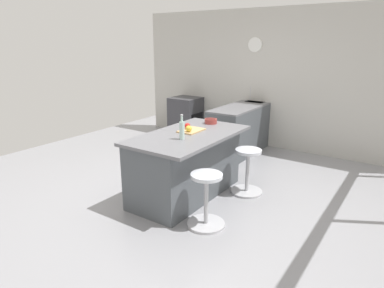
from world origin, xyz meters
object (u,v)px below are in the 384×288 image
object	(u,v)px
cutting_board	(191,130)
apple_yellow	(189,129)
oven_range	(186,117)
stool_by_window	(247,173)
kitchen_island	(186,164)
stool_middle	(206,202)
apple_red	(187,126)
water_bottle	(182,130)
fruit_bowl	(211,121)

from	to	relation	value
cutting_board	apple_yellow	bearing A→B (deg)	15.95
oven_range	stool_by_window	world-z (taller)	oven_range
kitchen_island	stool_middle	world-z (taller)	kitchen_island
stool_middle	cutting_board	world-z (taller)	cutting_board
oven_range	stool_by_window	distance (m)	3.16
stool_middle	apple_red	bearing A→B (deg)	-132.73
stool_by_window	apple_yellow	xyz separation A→B (m)	(0.52, -0.63, 0.65)
cutting_board	water_bottle	distance (m)	0.42
oven_range	stool_by_window	size ratio (longest dim) A/B	1.36
kitchen_island	stool_middle	xyz separation A→B (m)	(0.54, 0.66, -0.15)
stool_by_window	cutting_board	xyz separation A→B (m)	(0.41, -0.66, 0.60)
stool_by_window	apple_red	size ratio (longest dim) A/B	8.06
oven_range	kitchen_island	size ratio (longest dim) A/B	0.51
oven_range	cutting_board	size ratio (longest dim) A/B	2.40
kitchen_island	apple_yellow	size ratio (longest dim) A/B	20.48
kitchen_island	cutting_board	xyz separation A→B (m)	(-0.13, 0.00, 0.45)
stool_middle	kitchen_island	bearing A→B (deg)	-129.11
stool_by_window	water_bottle	bearing A→B (deg)	-33.68
cutting_board	stool_middle	bearing A→B (deg)	44.86
kitchen_island	stool_by_window	distance (m)	0.86
oven_range	kitchen_island	distance (m)	3.10
water_bottle	kitchen_island	bearing A→B (deg)	-154.22
water_bottle	apple_yellow	bearing A→B (deg)	-161.33
oven_range	apple_yellow	size ratio (longest dim) A/B	10.35
cutting_board	apple_yellow	size ratio (longest dim) A/B	4.31
stool_by_window	cutting_board	distance (m)	0.98
oven_range	stool_middle	distance (m)	3.93
stool_by_window	apple_yellow	world-z (taller)	apple_yellow
stool_middle	water_bottle	world-z (taller)	water_bottle
kitchen_island	stool_middle	size ratio (longest dim) A/B	2.70
kitchen_island	apple_red	xyz separation A→B (m)	(-0.14, -0.08, 0.50)
apple_red	fruit_bowl	bearing A→B (deg)	173.24
stool_middle	apple_yellow	xyz separation A→B (m)	(-0.56, -0.63, 0.65)
water_bottle	fruit_bowl	xyz separation A→B (m)	(-0.92, -0.14, -0.08)
apple_yellow	fruit_bowl	bearing A→B (deg)	-175.81
apple_red	fruit_bowl	distance (m)	0.52
stool_middle	cutting_board	xyz separation A→B (m)	(-0.66, -0.66, 0.60)
apple_red	kitchen_island	bearing A→B (deg)	27.89
stool_middle	water_bottle	bearing A→B (deg)	-117.15
water_bottle	oven_range	bearing A→B (deg)	-145.39
stool_by_window	fruit_bowl	size ratio (longest dim) A/B	3.51
cutting_board	water_bottle	xyz separation A→B (m)	(0.39, 0.13, 0.11)
stool_by_window	water_bottle	distance (m)	1.19
kitchen_island	cutting_board	size ratio (longest dim) A/B	4.76
fruit_bowl	kitchen_island	bearing A→B (deg)	1.28
stool_by_window	cutting_board	bearing A→B (deg)	-58.03
kitchen_island	apple_yellow	xyz separation A→B (m)	(-0.02, 0.03, 0.50)
stool_by_window	stool_middle	xyz separation A→B (m)	(1.07, 0.00, 0.00)
apple_red	cutting_board	bearing A→B (deg)	76.96
kitchen_island	stool_by_window	world-z (taller)	kitchen_island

